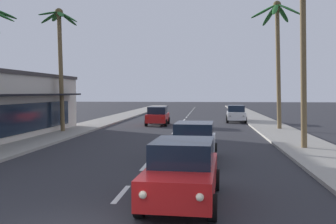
{
  "coord_description": "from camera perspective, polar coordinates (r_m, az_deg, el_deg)",
  "views": [
    {
      "loc": [
        2.51,
        -7.19,
        2.99
      ],
      "look_at": [
        0.93,
        8.0,
        2.2
      ],
      "focal_mm": 40.95,
      "sensor_mm": 36.0,
      "label": 1
    }
  ],
  "objects": [
    {
      "name": "lane_markings",
      "position": [
        27.45,
        1.6,
        -3.28
      ],
      "size": [
        4.28,
        88.83,
        0.01
      ],
      "color": "silver",
      "rests_on": "ground"
    },
    {
      "name": "palm_right_third",
      "position": [
        31.44,
        15.95,
        10.63
      ],
      "size": [
        4.3,
        4.07,
        10.06
      ],
      "color": "brown",
      "rests_on": "ground"
    },
    {
      "name": "sedan_lead_at_stop_bar",
      "position": [
        10.53,
        2.19,
        -8.75
      ],
      "size": [
        2.11,
        4.51,
        1.68
      ],
      "color": "red",
      "rests_on": "ground"
    },
    {
      "name": "palm_left_third",
      "position": [
        29.28,
        -15.81,
        9.51
      ],
      "size": [
        2.97,
        2.83,
        9.07
      ],
      "color": "brown",
      "rests_on": "ground"
    },
    {
      "name": "palm_right_second",
      "position": [
        21.15,
        19.42,
        13.63
      ],
      "size": [
        3.77,
        3.73,
        9.42
      ],
      "color": "brown",
      "rests_on": "ground"
    },
    {
      "name": "sedan_third_in_queue",
      "position": [
        16.61,
        3.9,
        -4.43
      ],
      "size": [
        2.07,
        4.5,
        1.68
      ],
      "color": "silver",
      "rests_on": "ground"
    },
    {
      "name": "sidewalk_left",
      "position": [
        29.22,
        -14.78,
        -2.87
      ],
      "size": [
        3.2,
        110.0,
        0.14
      ],
      "primitive_type": "cube",
      "color": "#9E998E",
      "rests_on": "ground"
    },
    {
      "name": "sedan_parked_nearest_kerb",
      "position": [
        38.83,
        10.09,
        -0.23
      ],
      "size": [
        2.07,
        4.5,
        1.68
      ],
      "color": "silver",
      "rests_on": "ground"
    },
    {
      "name": "sedan_oncoming_far",
      "position": [
        34.72,
        -1.54,
        -0.56
      ],
      "size": [
        2.01,
        4.47,
        1.68
      ],
      "color": "red",
      "rests_on": "ground"
    },
    {
      "name": "sidewalk_right",
      "position": [
        27.85,
        16.87,
        -3.18
      ],
      "size": [
        3.2,
        110.0,
        0.14
      ],
      "primitive_type": "cube",
      "color": "#9E998E",
      "rests_on": "ground"
    }
  ]
}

